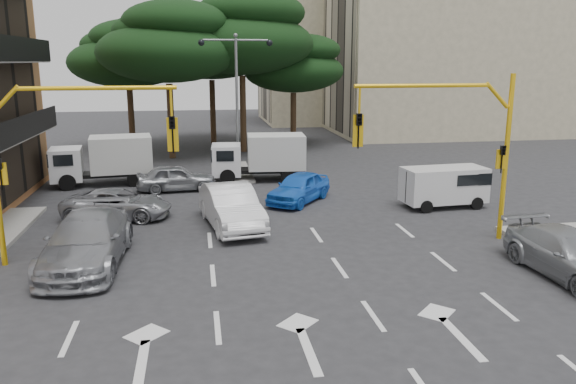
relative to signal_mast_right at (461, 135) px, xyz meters
name	(u,v)px	position (x,y,z in m)	size (l,w,h in m)	color
ground	(277,271)	(-6.80, -1.99, -3.88)	(120.00, 120.00, 0.00)	#28282B
median_strip	(238,172)	(-6.80, 14.01, -3.81)	(1.40, 6.00, 0.15)	gray
apartment_beige_near	(449,27)	(13.15, 30.01, 5.47)	(20.20, 12.15, 18.70)	tan
apartment_beige_far	(338,42)	(6.15, 42.01, 4.47)	(16.20, 12.15, 16.70)	tan
pine_left_near	(168,42)	(-10.75, 19.96, 3.72)	(9.15, 9.15, 10.23)	#382616
pine_center	(243,33)	(-5.75, 21.96, 4.41)	(9.98, 9.98, 11.16)	#382616
pine_left_far	(128,54)	(-13.75, 23.96, 3.03)	(8.32, 8.32, 9.30)	#382616
pine_right	(294,64)	(-1.75, 23.96, 2.33)	(7.49, 7.49, 8.37)	#382616
pine_back	(212,45)	(-7.75, 26.96, 3.72)	(9.15, 9.15, 10.23)	#382616
signal_mast_right	(461,135)	(0.00, 0.00, 0.00)	(5.79, 0.37, 6.00)	yellow
signal_mast_left	(52,144)	(-13.61, 0.00, 0.00)	(5.79, 0.37, 6.00)	yellow
street_lamp_center	(236,79)	(-6.80, 14.01, 1.54)	(4.16, 0.36, 7.77)	slate
car_white_hatch	(231,207)	(-7.90, 3.10, -3.06)	(1.75, 5.01, 1.65)	silver
car_blue_compact	(299,187)	(-4.55, 6.62, -3.19)	(1.64, 4.08, 1.39)	blue
car_silver_wagon	(87,241)	(-12.73, -0.44, -3.07)	(2.29, 5.64, 1.64)	gray
car_silver_cross_a	(117,204)	(-12.51, 5.09, -3.27)	(2.04, 4.41, 1.23)	#9D9EA4
car_silver_cross_b	(176,178)	(-10.24, 9.90, -3.22)	(1.58, 3.92, 1.34)	gray
car_silver_parked	(570,255)	(1.90, -3.84, -3.19)	(1.96, 4.81, 1.40)	gray
van_white	(444,187)	(1.70, 4.69, -2.97)	(1.66, 3.67, 1.84)	silver
box_truck_a	(103,161)	(-14.06, 12.01, -2.61)	(2.18, 5.20, 2.56)	silver
box_truck_b	(259,158)	(-5.80, 11.79, -2.63)	(2.15, 5.11, 2.52)	white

